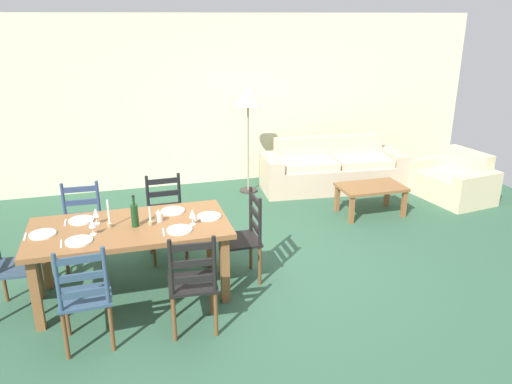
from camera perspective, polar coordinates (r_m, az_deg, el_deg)
ground_plane at (r=5.58m, az=-0.08°, el=-9.14°), size 9.60×9.60×0.02m
wall_far at (r=8.22m, az=-6.51°, el=10.23°), size 9.60×0.16×2.70m
dining_table at (r=5.01m, az=-14.17°, el=-4.67°), size 1.90×0.96×0.75m
dining_chair_near_left at (r=4.42m, az=-18.92°, el=-11.29°), size 0.43×0.42×0.96m
dining_chair_near_right at (r=4.43m, az=-7.23°, el=-10.28°), size 0.45×0.43×0.96m
dining_chair_far_left at (r=5.78m, az=-19.13°, el=-3.85°), size 0.43×0.41×0.96m
dining_chair_far_right at (r=5.81m, az=-10.20°, el=-2.90°), size 0.43×0.41×0.96m
dining_chair_head_west at (r=5.22m, az=-26.47°, el=-7.48°), size 0.43×0.45×0.96m
dining_chair_head_east at (r=5.24m, az=-1.33°, el=-5.15°), size 0.40×0.42×0.96m
dinner_plate_near_left at (r=4.76m, az=-19.55°, el=-5.30°), size 0.24×0.24×0.02m
fork_near_left at (r=4.78m, az=-21.34°, el=-5.52°), size 0.02×0.17×0.01m
dinner_plate_near_right at (r=4.77m, az=-8.72°, el=-4.29°), size 0.24×0.24×0.02m
fork_near_right at (r=4.76m, az=-10.51°, el=-4.53°), size 0.02×0.17×0.01m
dinner_plate_far_left at (r=5.22m, az=-19.31°, el=-3.06°), size 0.24×0.24×0.02m
fork_far_left at (r=5.23m, az=-20.94°, el=-3.26°), size 0.02×0.17×0.01m
dinner_plate_far_right at (r=5.23m, az=-9.46°, el=-2.14°), size 0.24×0.24×0.02m
fork_far_right at (r=5.22m, az=-11.09°, el=-2.36°), size 0.02×0.17×0.01m
dinner_plate_head_west at (r=5.02m, az=-23.18°, el=-4.45°), size 0.24×0.24×0.02m
fork_head_west at (r=5.05m, az=-24.85°, el=-4.65°), size 0.02×0.17×0.01m
dinner_plate_head_east at (r=5.04m, az=-5.38°, el=-2.79°), size 0.24×0.24×0.02m
fork_head_east at (r=5.02m, az=-7.06°, el=-3.03°), size 0.03×0.17×0.01m
wine_bottle at (r=4.91m, az=-13.68°, el=-2.55°), size 0.07×0.07×0.32m
wine_glass_near_left at (r=4.83m, az=-18.20°, el=-3.44°), size 0.06×0.06×0.16m
wine_glass_near_right at (r=4.85m, az=-7.26°, el=-2.49°), size 0.06×0.06×0.16m
wine_glass_far_left at (r=5.06m, az=-17.83°, el=-2.33°), size 0.06×0.06×0.16m
coffee_cup_primary at (r=5.00m, az=-10.97°, el=-2.83°), size 0.07×0.07×0.09m
candle_tall at (r=4.96m, az=-16.41°, el=-3.01°), size 0.05×0.05×0.28m
candle_short at (r=4.92m, az=-11.96°, el=-3.18°), size 0.05×0.05×0.19m
couch at (r=8.19m, az=8.67°, el=2.47°), size 2.34×0.99×0.80m
coffee_table at (r=7.16m, az=12.99°, el=0.20°), size 0.90×0.56×0.42m
armchair_upholstered at (r=8.24m, az=21.70°, el=1.07°), size 0.96×1.26×0.72m
standing_lamp at (r=7.65m, az=-0.93°, el=10.11°), size 0.40×0.40×1.64m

